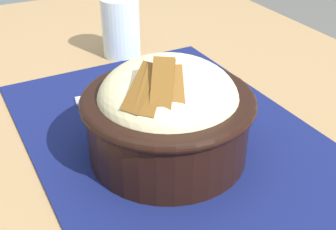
{
  "coord_description": "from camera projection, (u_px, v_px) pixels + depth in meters",
  "views": [
    {
      "loc": [
        -0.34,
        0.2,
        1.02
      ],
      "look_at": [
        0.02,
        0.02,
        0.78
      ],
      "focal_mm": 47.24,
      "sensor_mm": 36.0,
      "label": 1
    }
  ],
  "objects": [
    {
      "name": "table",
      "position": [
        190.0,
        206.0,
        0.53
      ],
      "size": [
        1.33,
        0.81,
        0.73
      ],
      "color": "#99754C",
      "rests_on": "ground_plane"
    },
    {
      "name": "placemat",
      "position": [
        177.0,
        138.0,
        0.52
      ],
      "size": [
        0.47,
        0.33,
        0.0
      ],
      "primitive_type": "cube",
      "rotation": [
        0.0,
        0.0,
        0.03
      ],
      "color": "#11194C",
      "rests_on": "table"
    },
    {
      "name": "bowl",
      "position": [
        168.0,
        112.0,
        0.46
      ],
      "size": [
        0.18,
        0.18,
        0.13
      ],
      "color": "black",
      "rests_on": "placemat"
    },
    {
      "name": "fork",
      "position": [
        120.0,
        95.0,
        0.6
      ],
      "size": [
        0.04,
        0.14,
        0.0
      ],
      "color": "silver",
      "rests_on": "placemat"
    },
    {
      "name": "drinking_glass",
      "position": [
        121.0,
        31.0,
        0.71
      ],
      "size": [
        0.06,
        0.06,
        0.1
      ],
      "color": "silver",
      "rests_on": "table"
    }
  ]
}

